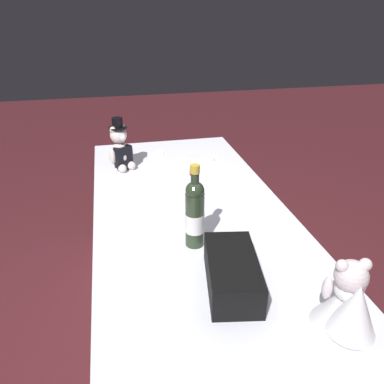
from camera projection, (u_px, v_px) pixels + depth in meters
The scene contains 8 objects.
ground_plane at pixel (192, 335), 2.10m from camera, with size 12.00×12.00×0.00m, color #47191E.
reception_table at pixel (192, 279), 1.93m from camera, with size 2.00×0.87×0.77m, color white.
teddy_bear_groom at pixel (121, 149), 2.15m from camera, with size 0.15×0.14×0.29m.
teddy_bear_bride at pixel (349, 303), 1.09m from camera, with size 0.22×0.18×0.24m.
champagne_bottle at pixel (195, 213), 1.46m from camera, with size 0.07×0.07×0.34m.
signing_pen at pixel (190, 170), 2.17m from camera, with size 0.14×0.04×0.01m.
gift_case_black at pixel (232, 272), 1.28m from camera, with size 0.35×0.22×0.11m.
guestbook at pixel (187, 154), 2.38m from camera, with size 0.23×0.28×0.02m, color white.
Camera 1 is at (-1.50, 0.33, 1.63)m, focal length 36.16 mm.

